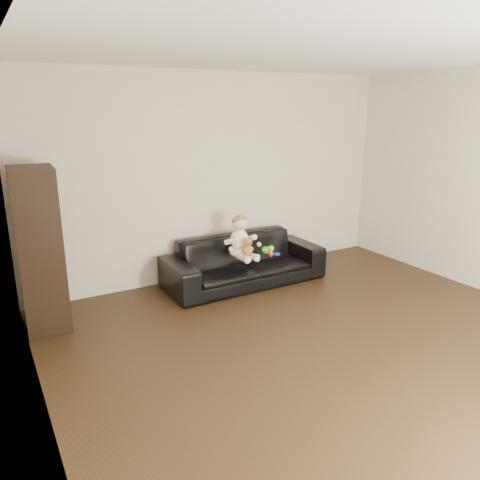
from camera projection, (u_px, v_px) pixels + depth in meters
floor at (365, 366)px, 4.08m from camera, size 5.50×5.50×0.00m
ceiling at (392, 45)px, 3.36m from camera, size 5.50×5.50×0.00m
wall_back at (219, 177)px, 6.01m from camera, size 5.00×0.00×5.00m
wall_left at (41, 275)px, 2.52m from camera, size 0.00×5.50×5.50m
sofa at (244, 261)px, 5.91m from camera, size 2.03×0.81×0.59m
cabinet at (40, 250)px, 4.60m from camera, size 0.44×0.58×1.63m
shelf_item at (37, 213)px, 4.50m from camera, size 0.19×0.26×0.28m
baby at (241, 239)px, 5.68m from camera, size 0.39×0.47×0.52m
teddy_bear at (248, 247)px, 5.56m from camera, size 0.14×0.14×0.22m
toy_green at (266, 250)px, 5.87m from camera, size 0.14×0.15×0.09m
toy_rattle at (271, 254)px, 5.77m from camera, size 0.08×0.08×0.06m
toy_blue_disc at (277, 254)px, 5.85m from camera, size 0.11×0.11×0.01m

